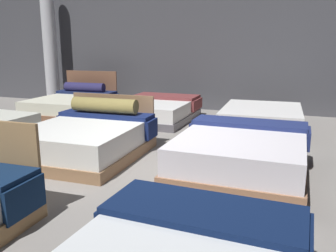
{
  "coord_description": "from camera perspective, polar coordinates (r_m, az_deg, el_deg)",
  "views": [
    {
      "loc": [
        1.73,
        -4.21,
        1.66
      ],
      "look_at": [
        0.18,
        0.07,
        0.63
      ],
      "focal_mm": 37.61,
      "sensor_mm": 36.0,
      "label": 1
    }
  ],
  "objects": [
    {
      "name": "ground_plane",
      "position": [
        4.85,
        -2.27,
        -7.37
      ],
      "size": [
        18.0,
        18.0,
        0.02
      ],
      "primitive_type": "cube",
      "color": "gray"
    },
    {
      "name": "showroom_back_wall",
      "position": [
        9.29,
        9.46,
        13.19
      ],
      "size": [
        18.0,
        0.06,
        3.5
      ],
      "primitive_type": "cube",
      "color": "#47474C",
      "rests_on": "ground_plane"
    },
    {
      "name": "bed_5",
      "position": [
        5.57,
        -13.02,
        -1.94
      ],
      "size": [
        1.71,
        1.97,
        0.85
      ],
      "rotation": [
        0.0,
        0.0,
        0.02
      ],
      "color": "#8F6A4A",
      "rests_on": "ground_plane"
    },
    {
      "name": "bed_6",
      "position": [
        4.7,
        11.73,
        -4.64
      ],
      "size": [
        1.69,
        1.95,
        0.6
      ],
      "rotation": [
        0.0,
        0.0,
        -0.01
      ],
      "color": "#96684A",
      "rests_on": "ground_plane"
    },
    {
      "name": "bed_8",
      "position": [
        9.17,
        -15.15,
        3.48
      ],
      "size": [
        1.72,
        2.2,
        1.0
      ],
      "rotation": [
        0.0,
        0.0,
        0.04
      ],
      "color": "brown",
      "rests_on": "ground_plane"
    },
    {
      "name": "bed_9",
      "position": [
        8.06,
        -1.71,
        2.58
      ],
      "size": [
        1.61,
        2.04,
        0.51
      ],
      "rotation": [
        0.0,
        0.0,
        -0.01
      ],
      "color": "#58555C",
      "rests_on": "ground_plane"
    },
    {
      "name": "bed_10",
      "position": [
        7.44,
        14.9,
        1.19
      ],
      "size": [
        1.66,
        2.02,
        0.45
      ],
      "rotation": [
        0.0,
        0.0,
        0.03
      ],
      "color": "olive",
      "rests_on": "ground_plane"
    },
    {
      "name": "support_pillar",
      "position": [
        10.86,
        -18.61,
        12.63
      ],
      "size": [
        0.39,
        0.39,
        3.5
      ],
      "primitive_type": "cylinder",
      "color": "silver",
      "rests_on": "ground_plane"
    }
  ]
}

